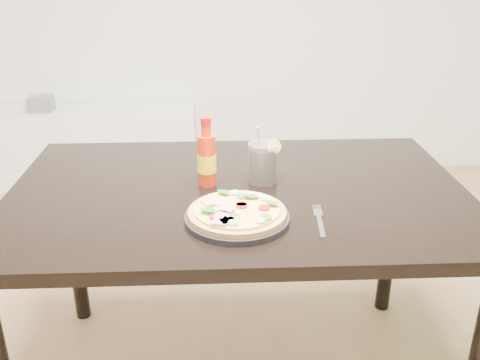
{
  "coord_description": "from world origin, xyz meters",
  "views": [
    {
      "loc": [
        0.04,
        -1.25,
        1.42
      ],
      "look_at": [
        0.1,
        0.13,
        0.83
      ],
      "focal_mm": 40.0,
      "sensor_mm": 36.0,
      "label": 1
    }
  ],
  "objects_px": {
    "cola_cup": "(263,164)",
    "fork": "(319,219)",
    "dining_table": "(238,213)",
    "pizza": "(237,211)",
    "media_console": "(88,147)",
    "plate": "(237,218)",
    "hot_sauce_bottle": "(207,159)"
  },
  "relations": [
    {
      "from": "hot_sauce_bottle",
      "to": "fork",
      "type": "height_order",
      "value": "hot_sauce_bottle"
    },
    {
      "from": "plate",
      "to": "hot_sauce_bottle",
      "type": "relative_size",
      "value": 1.31
    },
    {
      "from": "dining_table",
      "to": "cola_cup",
      "type": "height_order",
      "value": "cola_cup"
    },
    {
      "from": "pizza",
      "to": "hot_sauce_bottle",
      "type": "bearing_deg",
      "value": 108.33
    },
    {
      "from": "plate",
      "to": "cola_cup",
      "type": "height_order",
      "value": "cola_cup"
    },
    {
      "from": "dining_table",
      "to": "plate",
      "type": "relative_size",
      "value": 4.92
    },
    {
      "from": "plate",
      "to": "cola_cup",
      "type": "distance_m",
      "value": 0.29
    },
    {
      "from": "plate",
      "to": "fork",
      "type": "bearing_deg",
      "value": -2.63
    },
    {
      "from": "dining_table",
      "to": "hot_sauce_bottle",
      "type": "xyz_separation_m",
      "value": [
        -0.09,
        0.03,
        0.17
      ]
    },
    {
      "from": "cola_cup",
      "to": "fork",
      "type": "bearing_deg",
      "value": -64.66
    },
    {
      "from": "dining_table",
      "to": "media_console",
      "type": "relative_size",
      "value": 1.0
    },
    {
      "from": "dining_table",
      "to": "cola_cup",
      "type": "relative_size",
      "value": 7.54
    },
    {
      "from": "cola_cup",
      "to": "plate",
      "type": "bearing_deg",
      "value": -109.19
    },
    {
      "from": "dining_table",
      "to": "hot_sauce_bottle",
      "type": "height_order",
      "value": "hot_sauce_bottle"
    },
    {
      "from": "dining_table",
      "to": "media_console",
      "type": "xyz_separation_m",
      "value": [
        -0.9,
        1.82,
        -0.42
      ]
    },
    {
      "from": "fork",
      "to": "plate",
      "type": "bearing_deg",
      "value": -177.8
    },
    {
      "from": "plate",
      "to": "media_console",
      "type": "xyz_separation_m",
      "value": [
        -0.89,
        2.04,
        -0.51
      ]
    },
    {
      "from": "dining_table",
      "to": "pizza",
      "type": "xyz_separation_m",
      "value": [
        -0.01,
        -0.21,
        0.11
      ]
    },
    {
      "from": "hot_sauce_bottle",
      "to": "cola_cup",
      "type": "distance_m",
      "value": 0.18
    },
    {
      "from": "dining_table",
      "to": "plate",
      "type": "bearing_deg",
      "value": -93.27
    },
    {
      "from": "pizza",
      "to": "plate",
      "type": "bearing_deg",
      "value": 62.26
    },
    {
      "from": "dining_table",
      "to": "hot_sauce_bottle",
      "type": "relative_size",
      "value": 6.43
    },
    {
      "from": "dining_table",
      "to": "pizza",
      "type": "relative_size",
      "value": 5.27
    },
    {
      "from": "media_console",
      "to": "pizza",
      "type": "bearing_deg",
      "value": -66.4
    },
    {
      "from": "fork",
      "to": "cola_cup",
      "type": "bearing_deg",
      "value": 120.17
    },
    {
      "from": "pizza",
      "to": "fork",
      "type": "xyz_separation_m",
      "value": [
        0.22,
        -0.01,
        -0.02
      ]
    },
    {
      "from": "hot_sauce_bottle",
      "to": "fork",
      "type": "distance_m",
      "value": 0.41
    },
    {
      "from": "pizza",
      "to": "media_console",
      "type": "distance_m",
      "value": 2.28
    },
    {
      "from": "plate",
      "to": "cola_cup",
      "type": "bearing_deg",
      "value": 70.81
    },
    {
      "from": "hot_sauce_bottle",
      "to": "media_console",
      "type": "height_order",
      "value": "hot_sauce_bottle"
    },
    {
      "from": "dining_table",
      "to": "pizza",
      "type": "height_order",
      "value": "pizza"
    },
    {
      "from": "media_console",
      "to": "plate",
      "type": "bearing_deg",
      "value": -66.36
    }
  ]
}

